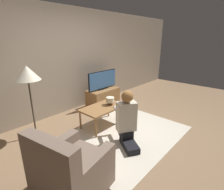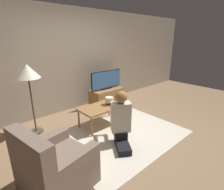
% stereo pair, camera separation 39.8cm
% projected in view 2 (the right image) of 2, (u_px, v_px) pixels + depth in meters
% --- Properties ---
extents(ground_plane, '(10.00, 10.00, 0.00)m').
position_uv_depth(ground_plane, '(121.00, 135.00, 3.53)').
color(ground_plane, '#896B4C').
extents(wall_back, '(10.00, 0.06, 2.60)m').
position_uv_depth(wall_back, '(69.00, 61.00, 4.48)').
color(wall_back, tan).
rests_on(wall_back, ground_plane).
extents(rug, '(2.40, 1.83, 0.02)m').
position_uv_depth(rug, '(121.00, 135.00, 3.52)').
color(rug, beige).
rests_on(rug, ground_plane).
extents(tv_stand, '(0.94, 0.48, 0.49)m').
position_uv_depth(tv_stand, '(107.00, 97.00, 5.03)').
color(tv_stand, olive).
rests_on(tv_stand, ground_plane).
extents(tv, '(1.02, 0.08, 0.52)m').
position_uv_depth(tv, '(106.00, 80.00, 4.87)').
color(tv, black).
rests_on(tv, tv_stand).
extents(coffee_table, '(0.94, 0.56, 0.46)m').
position_uv_depth(coffee_table, '(101.00, 108.00, 3.79)').
color(coffee_table, olive).
rests_on(coffee_table, ground_plane).
extents(floor_lamp, '(0.45, 0.45, 1.41)m').
position_uv_depth(floor_lamp, '(28.00, 75.00, 3.26)').
color(floor_lamp, '#4C4233').
rests_on(floor_lamp, ground_plane).
extents(armchair, '(0.91, 0.88, 0.92)m').
position_uv_depth(armchair, '(56.00, 169.00, 2.20)').
color(armchair, '#7A6656').
rests_on(armchair, ground_plane).
extents(person_kneeling, '(0.66, 0.83, 1.01)m').
position_uv_depth(person_kneeling, '(121.00, 119.00, 3.08)').
color(person_kneeling, black).
rests_on(person_kneeling, rug).
extents(table_lamp, '(0.18, 0.18, 0.17)m').
position_uv_depth(table_lamp, '(109.00, 100.00, 3.85)').
color(table_lamp, '#4C3823').
rests_on(table_lamp, coffee_table).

